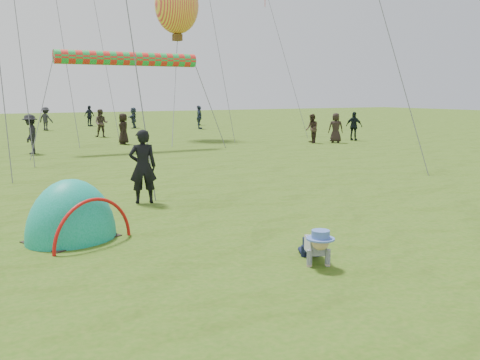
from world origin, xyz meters
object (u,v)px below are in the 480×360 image
popup_tent (72,239)px  standing_adult (143,167)px  crawling_toddler (316,245)px  balloon_kite (177,9)px

popup_tent → standing_adult: standing_adult is taller
popup_tent → standing_adult: size_ratio=1.24×
crawling_toddler → standing_adult: bearing=120.7°
popup_tent → standing_adult: bearing=23.7°
balloon_kite → standing_adult: bearing=-115.4°
crawling_toddler → standing_adult: 6.01m
crawling_toddler → standing_adult: standing_adult is taller
crawling_toddler → balloon_kite: size_ratio=0.22×
popup_tent → balloon_kite: balloon_kite is taller
crawling_toddler → popup_tent: size_ratio=0.35×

